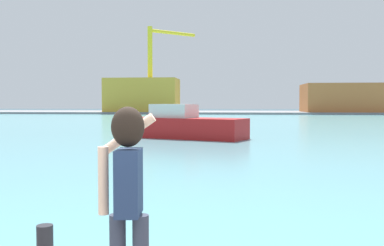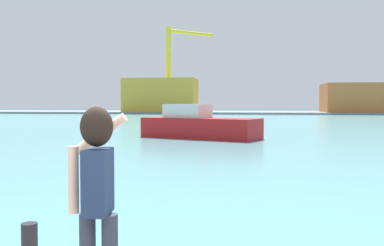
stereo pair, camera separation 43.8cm
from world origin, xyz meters
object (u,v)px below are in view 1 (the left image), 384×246
person_photographer (128,186)px  warehouse_right (344,98)px  harbor_bollard (45,242)px  port_crane (156,60)px  warehouse_left (142,95)px  boat_moored (185,125)px

person_photographer → warehouse_right: bearing=-19.4°
harbor_bollard → warehouse_right: 90.87m
warehouse_right → port_crane: 39.46m
person_photographer → warehouse_left: warehouse_left is taller
warehouse_right → person_photographer: bearing=-104.7°
warehouse_right → port_crane: (-38.63, -1.97, 7.81)m
warehouse_left → warehouse_right: 41.55m
boat_moored → port_crane: (-13.09, 62.29, 10.26)m
person_photographer → harbor_bollard: 1.90m
harbor_bollard → port_crane: 87.27m
warehouse_left → port_crane: (2.89, -0.17, 7.21)m
harbor_bollard → port_crane: size_ratio=0.02×
person_photographer → warehouse_left: (-18.22, 86.79, 2.30)m
boat_moored → warehouse_left: (-15.97, 62.45, 3.05)m
harbor_bollard → boat_moored: 23.23m
harbor_bollard → boat_moored: bearing=92.5°
harbor_bollard → warehouse_right: bearing=74.3°
warehouse_right → harbor_bollard: bearing=-105.7°
harbor_bollard → warehouse_left: bearing=101.2°
harbor_bollard → warehouse_right: warehouse_right is taller
warehouse_left → port_crane: size_ratio=0.85×
boat_moored → warehouse_left: 64.54m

